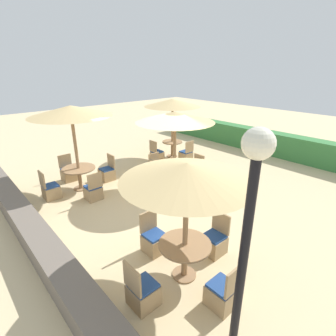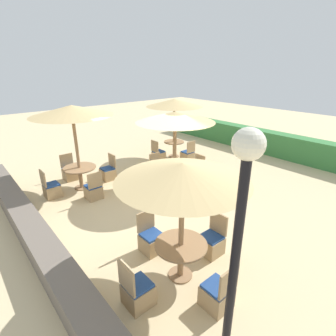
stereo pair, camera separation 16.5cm
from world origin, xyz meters
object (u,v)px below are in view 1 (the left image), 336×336
at_px(round_table_front_left, 79,172).
at_px(patio_chair_front_left_north, 107,173).
at_px(parasol_front_right, 187,173).
at_px(patio_chair_front_right_east, 223,294).
at_px(lamp_post, 250,209).
at_px(patio_chair_front_left_west, 69,173).
at_px(round_table_center, 174,171).
at_px(parasol_center, 175,117).
at_px(patio_chair_front_right_south, 143,293).
at_px(round_table_back_left, 172,145).
at_px(patio_chair_back_left_east, 186,155).
at_px(parasol_back_left, 172,103).
at_px(patio_chair_back_left_south, 157,155).
at_px(patio_chair_center_east, 197,190).
at_px(patio_chair_front_right_west, 154,241).
at_px(round_table_front_right, 185,251).
at_px(patio_chair_center_west, 157,172).
at_px(patio_chair_front_right_north, 214,242).
at_px(patio_chair_center_north, 195,173).
at_px(patio_chair_front_left_south, 51,190).
at_px(patio_chair_front_left_east, 93,191).
at_px(patio_chair_center_south, 152,189).
at_px(parasol_front_left, 71,111).

bearing_deg(round_table_front_left, patio_chair_front_left_north, 92.55).
height_order(parasol_front_right, patio_chair_front_right_east, parasol_front_right).
relative_size(parasol_front_right, round_table_front_left, 2.22).
bearing_deg(patio_chair_front_right_east, lamp_post, -131.23).
bearing_deg(patio_chair_front_left_west, round_table_center, 129.26).
xyz_separation_m(patio_chair_front_right_east, parasol_center, (-4.01, 2.63, 2.14)).
xyz_separation_m(parasol_front_right, patio_chair_front_right_south, (0.01, -1.02, -1.95)).
xyz_separation_m(patio_chair_front_left_west, parasol_center, (2.98, 2.44, 2.14)).
distance_m(round_table_back_left, patio_chair_back_left_east, 0.90).
bearing_deg(patio_chair_front_right_east, parasol_back_left, 53.47).
bearing_deg(patio_chair_back_left_east, patio_chair_back_left_south, 136.78).
bearing_deg(patio_chair_front_left_west, patio_chair_center_east, 121.16).
height_order(patio_chair_front_right_south, patio_chair_front_right_west, same).
relative_size(round_table_front_left, patio_chair_center_east, 1.15).
bearing_deg(parasol_front_right, round_table_front_left, 177.95).
xyz_separation_m(patio_chair_front_left_west, patio_chair_back_left_south, (0.53, 3.69, 0.00)).
height_order(round_table_front_right, patio_chair_center_west, patio_chair_center_west).
bearing_deg(patio_chair_front_right_east, parasol_front_right, 89.28).
height_order(patio_chair_front_right_east, round_table_front_left, patio_chair_front_right_east).
distance_m(patio_chair_front_right_west, patio_chair_center_east, 2.79).
bearing_deg(round_table_front_left, patio_chair_back_left_south, 96.47).
bearing_deg(round_table_center, patio_chair_front_right_north, -28.26).
height_order(round_table_front_left, patio_chair_center_west, patio_chair_center_west).
height_order(lamp_post, patio_chair_center_north, lamp_post).
bearing_deg(parasol_back_left, patio_chair_center_east, -32.00).
distance_m(patio_chair_front_right_south, round_table_back_left, 8.01).
height_order(patio_chair_front_right_west, patio_chair_front_left_south, same).
relative_size(patio_chair_front_right_east, round_table_center, 0.92).
distance_m(round_table_center, patio_chair_center_west, 1.03).
distance_m(parasol_center, patio_chair_center_west, 2.35).
height_order(lamp_post, patio_chair_back_left_east, lamp_post).
xyz_separation_m(patio_chair_front_right_west, round_table_back_left, (-4.54, 4.74, 0.27)).
bearing_deg(patio_chair_front_left_south, parasol_back_left, 94.51).
xyz_separation_m(lamp_post, round_table_center, (-4.57, 3.11, -1.77)).
relative_size(patio_chair_front_right_north, parasol_center, 0.36).
relative_size(lamp_post, patio_chair_front_right_west, 3.57).
relative_size(lamp_post, patio_chair_back_left_south, 3.57).
height_order(round_table_front_right, patio_chair_front_left_east, patio_chair_front_left_east).
bearing_deg(patio_chair_center_west, patio_chair_front_right_north, 67.17).
distance_m(lamp_post, round_table_front_left, 6.87).
xyz_separation_m(patio_chair_front_right_north, patio_chair_front_right_west, (-0.93, -0.96, 0.00)).
distance_m(patio_chair_front_left_south, round_table_back_left, 5.59).
distance_m(patio_chair_front_right_south, patio_chair_front_left_east, 4.30).
bearing_deg(patio_chair_center_south, lamp_post, -25.27).
relative_size(patio_chair_front_left_north, parasol_back_left, 0.36).
bearing_deg(patio_chair_center_north, patio_chair_front_right_west, 119.90).
relative_size(parasol_front_left, patio_chair_center_north, 2.99).
bearing_deg(patio_chair_center_south, round_table_front_right, -28.33).
distance_m(parasol_front_right, patio_chair_center_east, 3.84).
bearing_deg(patio_chair_center_south, patio_chair_front_left_north, -168.75).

